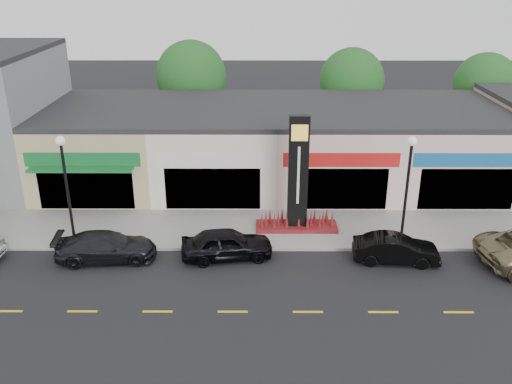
# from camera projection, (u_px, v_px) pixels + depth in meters

# --- Properties ---
(ground) EXTENTS (120.00, 120.00, 0.00)m
(ground) POSITION_uv_depth(u_px,v_px,m) (236.00, 273.00, 24.33)
(ground) COLOR black
(ground) RESTS_ON ground
(sidewalk) EXTENTS (52.00, 4.30, 0.15)m
(sidewalk) POSITION_uv_depth(u_px,v_px,m) (239.00, 228.00, 28.32)
(sidewalk) COLOR gray
(sidewalk) RESTS_ON ground
(curb) EXTENTS (52.00, 0.20, 0.15)m
(curb) POSITION_uv_depth(u_px,v_px,m) (237.00, 249.00, 26.24)
(curb) COLOR gray
(curb) RESTS_ON ground
(shop_beige) EXTENTS (7.00, 10.85, 4.80)m
(shop_beige) POSITION_uv_depth(u_px,v_px,m) (107.00, 144.00, 34.02)
(shop_beige) COLOR tan
(shop_beige) RESTS_ON ground
(shop_cream) EXTENTS (7.00, 10.01, 4.80)m
(shop_cream) POSITION_uv_depth(u_px,v_px,m) (218.00, 144.00, 34.00)
(shop_cream) COLOR beige
(shop_cream) RESTS_ON ground
(shop_pink_w) EXTENTS (7.00, 10.01, 4.80)m
(shop_pink_w) POSITION_uv_depth(u_px,v_px,m) (330.00, 144.00, 33.98)
(shop_pink_w) COLOR beige
(shop_pink_w) RESTS_ON ground
(shop_pink_e) EXTENTS (7.00, 10.01, 4.80)m
(shop_pink_e) POSITION_uv_depth(u_px,v_px,m) (441.00, 145.00, 33.95)
(shop_pink_e) COLOR beige
(shop_pink_e) RESTS_ON ground
(tree_rear_west) EXTENTS (5.20, 5.20, 7.83)m
(tree_rear_west) POSITION_uv_depth(u_px,v_px,m) (191.00, 76.00, 40.34)
(tree_rear_west) COLOR #382619
(tree_rear_west) RESTS_ON ground
(tree_rear_mid) EXTENTS (4.80, 4.80, 7.29)m
(tree_rear_mid) POSITION_uv_depth(u_px,v_px,m) (352.00, 80.00, 40.42)
(tree_rear_mid) COLOR #382619
(tree_rear_mid) RESTS_ON ground
(tree_rear_east) EXTENTS (4.60, 4.60, 6.94)m
(tree_rear_east) POSITION_uv_depth(u_px,v_px,m) (485.00, 84.00, 40.49)
(tree_rear_east) COLOR #382619
(tree_rear_east) RESTS_ON ground
(lamp_west_near) EXTENTS (0.44, 0.44, 5.47)m
(lamp_west_near) POSITION_uv_depth(u_px,v_px,m) (66.00, 180.00, 25.33)
(lamp_west_near) COLOR black
(lamp_west_near) RESTS_ON sidewalk
(lamp_east_near) EXTENTS (0.44, 0.44, 5.47)m
(lamp_east_near) POSITION_uv_depth(u_px,v_px,m) (408.00, 181.00, 25.27)
(lamp_east_near) COLOR black
(lamp_east_near) RESTS_ON sidewalk
(pylon_sign) EXTENTS (4.20, 1.30, 6.00)m
(pylon_sign) POSITION_uv_depth(u_px,v_px,m) (298.00, 190.00, 27.32)
(pylon_sign) COLOR maroon
(pylon_sign) RESTS_ON sidewalk
(car_dark_sedan) EXTENTS (2.28, 4.75, 1.34)m
(car_dark_sedan) POSITION_uv_depth(u_px,v_px,m) (106.00, 247.00, 25.18)
(car_dark_sedan) COLOR black
(car_dark_sedan) RESTS_ON ground
(car_black_sedan) EXTENTS (2.33, 4.47, 1.45)m
(car_black_sedan) POSITION_uv_depth(u_px,v_px,m) (227.00, 244.00, 25.30)
(car_black_sedan) COLOR black
(car_black_sedan) RESTS_ON ground
(car_black_conv) EXTENTS (1.72, 4.04, 1.29)m
(car_black_conv) POSITION_uv_depth(u_px,v_px,m) (396.00, 249.00, 25.00)
(car_black_conv) COLOR black
(car_black_conv) RESTS_ON ground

